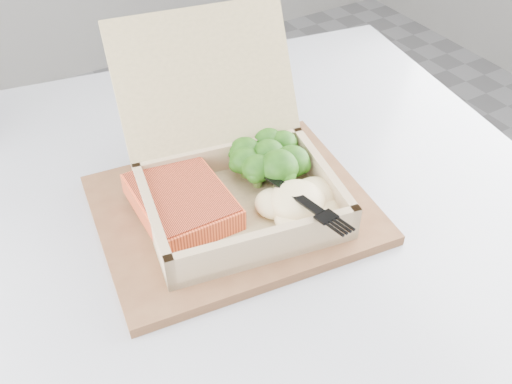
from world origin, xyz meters
TOP-DOWN VIEW (x-y plane):
  - cafe_table at (0.12, 0.14)m, footprint 1.02×1.02m
  - serving_tray at (0.16, 0.18)m, footprint 0.34×0.29m
  - takeout_container at (0.17, 0.20)m, footprint 0.26×0.29m
  - salmon_fillet at (0.10, 0.19)m, footprint 0.10×0.13m
  - broccoli_pile at (0.23, 0.20)m, footprint 0.11×0.11m
  - mashed_potatoes at (0.21, 0.12)m, footprint 0.10×0.09m
  - plastic_fork at (0.21, 0.15)m, footprint 0.03×0.15m
  - receipt at (0.17, 0.38)m, footprint 0.13×0.17m

SIDE VIEW (x-z plane):
  - cafe_table at x=0.12m, z-range 0.18..0.95m
  - receipt at x=0.17m, z-range 0.76..0.76m
  - serving_tray at x=0.16m, z-range 0.76..0.78m
  - salmon_fillet at x=0.10m, z-range 0.79..0.81m
  - mashed_potatoes at x=0.21m, z-range 0.79..0.82m
  - broccoli_pile at x=0.23m, z-range 0.79..0.82m
  - plastic_fork at x=0.21m, z-range 0.81..0.83m
  - takeout_container at x=0.17m, z-range 0.73..0.92m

